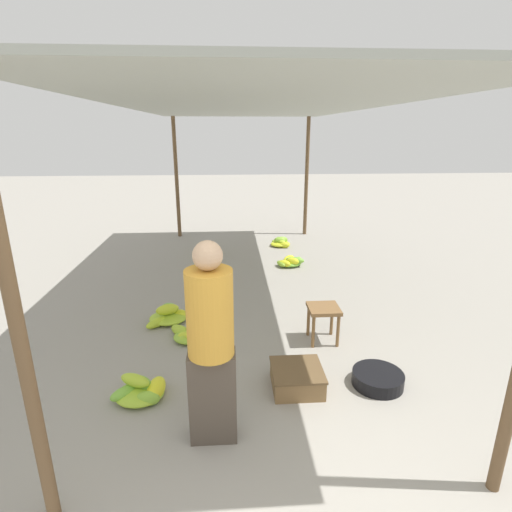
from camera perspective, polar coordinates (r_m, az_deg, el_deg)
canopy_post_front_left at (r=2.47m, az=-30.89°, el=-9.00°), size 0.08×0.08×2.55m
canopy_post_back_left at (r=8.91m, az=-11.28°, el=10.78°), size 0.08×0.08×2.55m
canopy_post_back_right at (r=9.00m, az=7.24°, el=11.04°), size 0.08×0.08×2.55m
canopy_tarp at (r=5.39m, az=-0.78°, el=20.70°), size 3.23×7.23×0.04m
vendor_foreground at (r=2.94m, az=-6.46°, el=-12.21°), size 0.35×0.34×1.58m
stool at (r=4.52m, az=9.62°, el=-8.13°), size 0.34×0.34×0.41m
basin_black at (r=4.05m, az=17.00°, el=-16.42°), size 0.47×0.47×0.13m
banana_pile_left_0 at (r=5.10m, az=-12.42°, el=-8.35°), size 0.53×0.49×0.24m
banana_pile_left_1 at (r=3.87m, az=-15.98°, el=-17.89°), size 0.50×0.43×0.21m
banana_pile_left_2 at (r=4.66m, az=-9.43°, el=-10.98°), size 0.48×0.42×0.17m
banana_pile_left_3 at (r=7.70m, az=-6.96°, el=0.97°), size 0.40×0.35×0.26m
banana_pile_right_0 at (r=7.00m, az=4.95°, el=-0.83°), size 0.51×0.51×0.18m
banana_pile_right_1 at (r=8.20m, az=3.56°, el=2.00°), size 0.41×0.47×0.20m
crate_near at (r=3.84m, az=5.86°, el=-16.96°), size 0.47×0.47×0.20m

